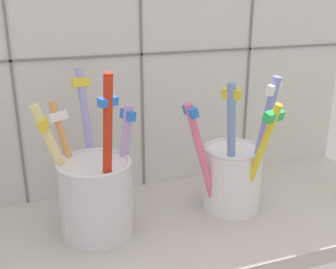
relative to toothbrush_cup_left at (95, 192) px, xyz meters
The scene contains 4 objects.
counter_slab 10.59cm from the toothbrush_cup_left, ahead, with size 64.00×22.00×2.00cm, color #BCB7AD.
tile_wall_back 20.85cm from the toothbrush_cup_left, 52.21° to the left, with size 64.00×2.20×45.00cm.
toothbrush_cup_left is the anchor object (origin of this frame).
toothbrush_cup_right 17.15cm from the toothbrush_cup_left, ahead, with size 11.06×10.43×17.55cm.
Camera 1 is at (-15.15, -41.24, 28.39)cm, focal length 44.37 mm.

